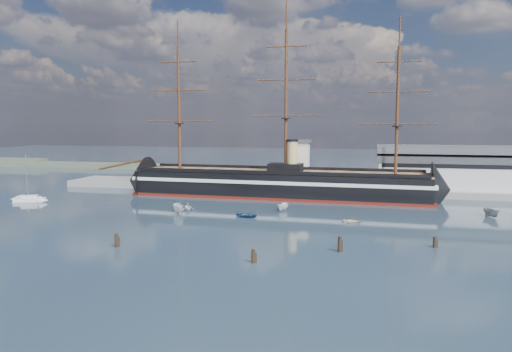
# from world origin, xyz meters

# --- Properties ---
(ground) EXTENTS (600.00, 600.00, 0.00)m
(ground) POSITION_xyz_m (0.00, 40.00, 0.00)
(ground) COLOR #25313D
(ground) RESTS_ON ground
(quay) EXTENTS (180.00, 18.00, 2.00)m
(quay) POSITION_xyz_m (10.00, 76.00, 0.00)
(quay) COLOR slate
(quay) RESTS_ON ground
(warehouse) EXTENTS (63.00, 21.00, 11.60)m
(warehouse) POSITION_xyz_m (58.00, 80.00, 7.98)
(warehouse) COLOR #B7BABC
(warehouse) RESTS_ON ground
(quay_tower) EXTENTS (5.00, 5.00, 15.00)m
(quay_tower) POSITION_xyz_m (3.00, 73.00, 9.75)
(quay_tower) COLOR silver
(quay_tower) RESTS_ON ground
(shoreline) EXTENTS (120.00, 10.00, 4.00)m
(shoreline) POSITION_xyz_m (-139.23, 135.00, 1.45)
(shoreline) COLOR #3F4C38
(shoreline) RESTS_ON ground
(warship) EXTENTS (113.13, 19.06, 53.94)m
(warship) POSITION_xyz_m (-4.05, 60.00, 4.04)
(warship) COLOR black
(warship) RESTS_ON ground
(sailboat) EXTENTS (8.83, 5.37, 13.60)m
(sailboat) POSITION_xyz_m (-69.96, 34.29, 0.87)
(sailboat) COLOR silver
(sailboat) RESTS_ON ground
(motorboat_a) EXTENTS (7.83, 5.91, 2.97)m
(motorboat_a) POSITION_xyz_m (-21.38, 26.92, 0.00)
(motorboat_a) COLOR silver
(motorboat_a) RESTS_ON ground
(motorboat_b) EXTENTS (2.43, 3.77, 1.64)m
(motorboat_b) POSITION_xyz_m (-3.48, 26.04, 0.00)
(motorboat_b) COLOR navy
(motorboat_b) RESTS_ON ground
(motorboat_c) EXTENTS (6.38, 3.48, 2.42)m
(motorboat_c) POSITION_xyz_m (3.20, 36.82, 0.00)
(motorboat_c) COLOR white
(motorboat_c) RESTS_ON ground
(motorboat_d) EXTENTS (6.18, 5.51, 2.14)m
(motorboat_d) POSITION_xyz_m (-20.67, 31.49, 0.00)
(motorboat_d) COLOR white
(motorboat_d) RESTS_ON ground
(motorboat_e) EXTENTS (1.50, 2.86, 1.27)m
(motorboat_e) POSITION_xyz_m (21.24, 24.82, 0.00)
(motorboat_e) COLOR white
(motorboat_e) RESTS_ON ground
(motorboat_f) EXTENTS (6.81, 4.61, 2.56)m
(motorboat_f) POSITION_xyz_m (53.38, 40.05, 0.00)
(motorboat_f) COLOR gray
(motorboat_f) RESTS_ON ground
(piling_near_left) EXTENTS (0.64, 0.64, 3.17)m
(piling_near_left) POSITION_xyz_m (-19.51, -7.06, 0.00)
(piling_near_left) COLOR black
(piling_near_left) RESTS_ON ground
(piling_near_mid) EXTENTS (0.64, 0.64, 2.94)m
(piling_near_mid) POSITION_xyz_m (7.21, -11.17, 0.00)
(piling_near_mid) COLOR black
(piling_near_mid) RESTS_ON ground
(piling_near_right) EXTENTS (0.64, 0.64, 3.44)m
(piling_near_right) POSITION_xyz_m (20.29, -1.01, 0.00)
(piling_near_right) COLOR black
(piling_near_right) RESTS_ON ground
(piling_far_right) EXTENTS (0.64, 0.64, 2.72)m
(piling_far_right) POSITION_xyz_m (36.85, 6.03, 0.00)
(piling_far_right) COLOR black
(piling_far_right) RESTS_ON ground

